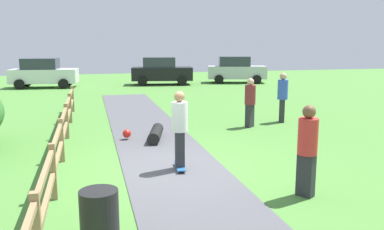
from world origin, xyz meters
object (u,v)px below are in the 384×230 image
Objects in this scene: trash_bin at (100,220)px; bystander_blue at (283,95)px; skater_riding at (180,126)px; bystander_red at (307,146)px; parked_car_silver at (236,70)px; skater_fallen at (153,134)px; parked_car_black at (161,71)px; bystander_maroon at (250,100)px; parked_car_white at (43,73)px.

bystander_blue reaches higher than trash_bin.
skater_riding is 3.00m from bystander_red.
trash_bin is 4.15m from bystander_red.
parked_car_silver is (8.50, 19.21, -0.09)m from skater_riding.
skater_riding is at bearing 132.39° from bystander_red.
parked_car_black is at bearing 79.17° from skater_fallen.
bystander_blue is (5.12, 1.64, 0.83)m from skater_fallen.
bystander_red is at bearing -113.05° from bystander_blue.
skater_riding is 21.00m from parked_car_silver.
bystander_maroon is 0.40× the size of parked_car_white.
parked_car_white is at bearing 106.41° from skater_fallen.
trash_bin is 0.49× the size of bystander_blue.
skater_riding is 1.17× the size of skater_fallen.
bystander_maroon is (5.38, 7.53, 0.50)m from trash_bin.
parked_car_white and parked_car_silver have the same top height.
skater_fallen is 0.86× the size of bystander_blue.
parked_car_black is (3.08, 16.12, 0.76)m from skater_fallen.
bystander_maroon is at bearing 54.47° from trash_bin.
parked_car_white reaches higher than bystander_maroon.
skater_fallen is at bearing -73.59° from parked_car_white.
parked_car_silver is (13.39, 0.01, 0.00)m from parked_car_white.
trash_bin is 3.92m from skater_riding.
bystander_maroon is at bearing 16.86° from skater_fallen.
bystander_maroon is 15.04m from parked_car_black.
parked_car_silver is (5.56, 0.00, 0.00)m from parked_car_black.
parked_car_white is (-9.87, 14.48, -0.07)m from bystander_blue.
skater_riding is at bearing -113.86° from parked_car_silver.
skater_riding is 5.41m from bystander_maroon.
bystander_red is at bearing -67.71° from skater_fallen.
bystander_maroon is at bearing -88.03° from parked_car_black.
bystander_red is 21.43m from parked_car_black.
trash_bin is 24.86m from parked_car_silver.
bystander_blue reaches higher than skater_fallen.
parked_car_silver is (6.48, 21.42, -0.04)m from bystander_red.
skater_riding is 1.02× the size of bystander_red.
parked_car_black is (-0.52, 15.03, 0.01)m from bystander_maroon.
bystander_red is at bearing -92.45° from parked_car_black.
bystander_blue is (4.97, 4.72, -0.03)m from skater_riding.
parked_car_silver is (10.42, 22.57, 0.51)m from trash_bin.
bystander_red is 0.98× the size of bystander_blue.
parked_car_white reaches higher than skater_riding.
skater_fallen is at bearing -100.83° from parked_car_black.
bystander_blue reaches higher than bystander_red.
parked_car_white reaches higher than bystander_red.
parked_car_black reaches higher than skater_riding.
parked_car_white is (-4.90, 19.20, -0.09)m from skater_riding.
parked_car_silver is at bearing 0.05° from parked_car_black.
trash_bin is at bearing -105.43° from skater_fallen.
parked_car_black reaches higher than trash_bin.
skater_riding is at bearing 60.19° from trash_bin.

